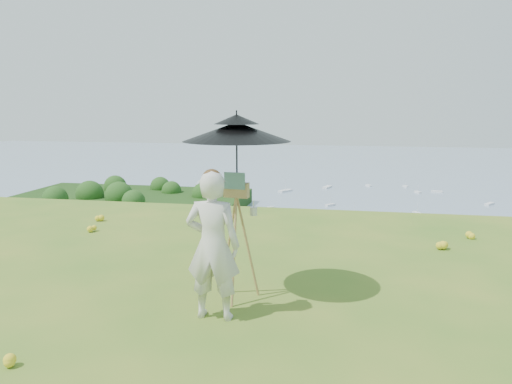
# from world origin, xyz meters

# --- Properties ---
(ground) EXTENTS (14.00, 14.00, 0.00)m
(ground) POSITION_xyz_m (0.00, 0.00, 0.00)
(ground) COLOR #417521
(ground) RESTS_ON ground
(shoreline_tier) EXTENTS (170.00, 28.00, 8.00)m
(shoreline_tier) POSITION_xyz_m (0.00, 75.00, -36.00)
(shoreline_tier) COLOR #736B5C
(shoreline_tier) RESTS_ON bay_water
(bay_water) EXTENTS (700.00, 700.00, 0.00)m
(bay_water) POSITION_xyz_m (0.00, 240.00, -34.00)
(bay_water) COLOR #778EAA
(bay_water) RESTS_ON ground
(peninsula) EXTENTS (90.00, 60.00, 12.00)m
(peninsula) POSITION_xyz_m (-75.00, 155.00, -29.00)
(peninsula) COLOR #15330E
(peninsula) RESTS_ON bay_water
(slope_trees) EXTENTS (110.00, 50.00, 6.00)m
(slope_trees) POSITION_xyz_m (0.00, 35.00, -15.00)
(slope_trees) COLOR #224615
(slope_trees) RESTS_ON forest_slope
(harbor_town) EXTENTS (110.00, 22.00, 5.00)m
(harbor_town) POSITION_xyz_m (0.00, 75.00, -29.50)
(harbor_town) COLOR silver
(harbor_town) RESTS_ON shoreline_tier
(moored_boats) EXTENTS (140.00, 140.00, 0.70)m
(moored_boats) POSITION_xyz_m (-12.50, 161.00, -33.65)
(moored_boats) COLOR white
(moored_boats) RESTS_ON bay_water
(wildflowers) EXTENTS (10.00, 10.50, 0.12)m
(wildflowers) POSITION_xyz_m (0.00, 0.25, 0.06)
(wildflowers) COLOR yellow
(wildflowers) RESTS_ON ground
(painter) EXTENTS (0.60, 0.40, 1.65)m
(painter) POSITION_xyz_m (0.53, 0.88, 0.82)
(painter) COLOR beige
(painter) RESTS_ON ground
(field_easel) EXTENTS (0.66, 0.66, 1.56)m
(field_easel) POSITION_xyz_m (0.66, 1.48, 0.78)
(field_easel) COLOR olive
(field_easel) RESTS_ON ground
(sun_umbrella) EXTENTS (1.38, 1.38, 0.99)m
(sun_umbrella) POSITION_xyz_m (0.66, 1.51, 1.78)
(sun_umbrella) COLOR black
(sun_umbrella) RESTS_ON field_easel
(painter_cap) EXTENTS (0.23, 0.27, 0.10)m
(painter_cap) POSITION_xyz_m (0.53, 0.88, 1.60)
(painter_cap) COLOR pink
(painter_cap) RESTS_ON painter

